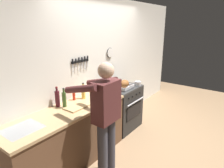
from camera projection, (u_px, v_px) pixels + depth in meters
ground_plane at (160, 148)px, 3.51m from camera, size 8.00×8.00×0.00m
wall_back at (100, 67)px, 3.90m from camera, size 6.00×0.13×2.60m
counter_block at (68, 137)px, 3.01m from camera, size 2.03×0.65×0.90m
stove at (121, 107)px, 4.11m from camera, size 0.76×0.67×0.90m
person_cook at (105, 114)px, 2.65m from camera, size 0.51×0.63×1.66m
roasting_pan at (124, 85)px, 3.86m from camera, size 0.35×0.26×0.17m
saucepan at (138, 83)px, 4.04m from camera, size 0.13×0.13×0.09m
cutting_board at (77, 107)px, 2.99m from camera, size 0.36×0.24×0.02m
bottle_hot_sauce at (74, 95)px, 3.27m from camera, size 0.05×0.05×0.20m
bottle_wine_red at (57, 98)px, 2.99m from camera, size 0.07×0.07×0.31m
bottle_cooking_oil at (83, 92)px, 3.32m from camera, size 0.07×0.07×0.27m
bottle_olive_oil at (64, 100)px, 2.95m from camera, size 0.06×0.06×0.31m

